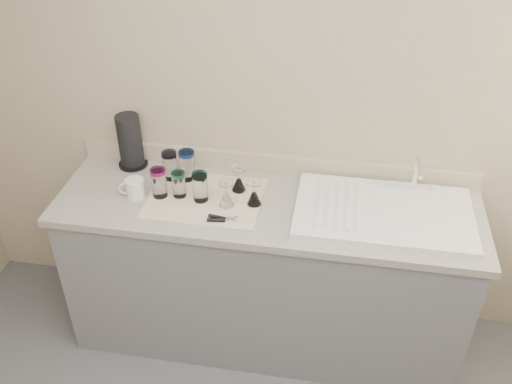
% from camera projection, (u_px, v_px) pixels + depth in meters
% --- Properties ---
extents(room_envelope, '(3.54, 3.50, 2.52)m').
position_uv_depth(room_envelope, '(194.00, 274.00, 1.40)').
color(room_envelope, '#4D4D52').
rests_on(room_envelope, ground).
extents(counter_unit, '(2.06, 0.62, 0.90)m').
position_uv_depth(counter_unit, '(266.00, 273.00, 3.00)').
color(counter_unit, slate).
rests_on(counter_unit, ground).
extents(sink_unit, '(0.82, 0.50, 0.22)m').
position_uv_depth(sink_unit, '(384.00, 212.00, 2.66)').
color(sink_unit, white).
rests_on(sink_unit, counter_unit).
extents(dish_towel, '(0.55, 0.42, 0.01)m').
position_uv_depth(dish_towel, '(205.00, 198.00, 2.77)').
color(dish_towel, white).
rests_on(dish_towel, counter_unit).
extents(tumbler_teal, '(0.08, 0.08, 0.15)m').
position_uv_depth(tumbler_teal, '(170.00, 165.00, 2.87)').
color(tumbler_teal, white).
rests_on(tumbler_teal, dish_towel).
extents(tumbler_cyan, '(0.08, 0.08, 0.16)m').
position_uv_depth(tumbler_cyan, '(187.00, 165.00, 2.86)').
color(tumbler_cyan, white).
rests_on(tumbler_cyan, dish_towel).
extents(tumbler_magenta, '(0.08, 0.08, 0.15)m').
position_uv_depth(tumbler_magenta, '(159.00, 183.00, 2.74)').
color(tumbler_magenta, white).
rests_on(tumbler_magenta, dish_towel).
extents(tumbler_blue, '(0.07, 0.07, 0.13)m').
position_uv_depth(tumbler_blue, '(179.00, 184.00, 2.75)').
color(tumbler_blue, white).
rests_on(tumbler_blue, dish_towel).
extents(tumbler_lavender, '(0.08, 0.08, 0.15)m').
position_uv_depth(tumbler_lavender, '(200.00, 187.00, 2.72)').
color(tumbler_lavender, white).
rests_on(tumbler_lavender, dish_towel).
extents(goblet_back_left, '(0.07, 0.07, 0.13)m').
position_uv_depth(goblet_back_left, '(239.00, 183.00, 2.80)').
color(goblet_back_left, white).
rests_on(goblet_back_left, dish_towel).
extents(goblet_front_left, '(0.07, 0.07, 0.13)m').
position_uv_depth(goblet_front_left, '(226.00, 197.00, 2.70)').
color(goblet_front_left, white).
rests_on(goblet_front_left, dish_towel).
extents(goblet_front_right, '(0.07, 0.07, 0.13)m').
position_uv_depth(goblet_front_right, '(254.00, 196.00, 2.71)').
color(goblet_front_right, white).
rests_on(goblet_front_right, dish_towel).
extents(can_opener, '(0.14, 0.05, 0.02)m').
position_uv_depth(can_opener, '(223.00, 219.00, 2.62)').
color(can_opener, silver).
rests_on(can_opener, dish_towel).
extents(white_mug, '(0.14, 0.11, 0.09)m').
position_uv_depth(white_mug, '(135.00, 188.00, 2.77)').
color(white_mug, white).
rests_on(white_mug, counter_unit).
extents(paper_towel_roll, '(0.15, 0.15, 0.29)m').
position_uv_depth(paper_towel_roll, '(130.00, 142.00, 2.95)').
color(paper_towel_roll, black).
rests_on(paper_towel_roll, counter_unit).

